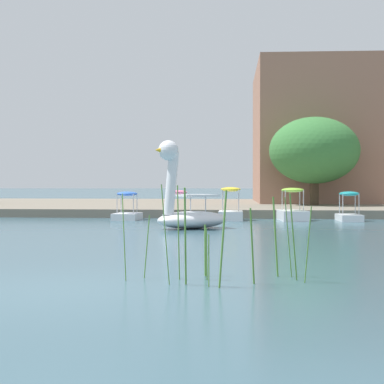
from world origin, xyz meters
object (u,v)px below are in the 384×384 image
(swan_boat, at_px, (188,207))
(pedal_boat_teal, at_px, (349,211))
(pedal_boat_pink, at_px, (177,212))
(tree_broadleaf_left, at_px, (314,151))
(pedal_boat_lime, at_px, (293,211))
(pedal_boat_blue, at_px, (127,211))
(pedal_boat_yellow, at_px, (231,210))

(swan_boat, xyz_separation_m, pedal_boat_teal, (6.50, 5.52, -0.35))
(pedal_boat_teal, bearing_deg, pedal_boat_pink, 179.98)
(pedal_boat_pink, distance_m, tree_broadleaf_left, 11.67)
(pedal_boat_pink, bearing_deg, pedal_boat_teal, -0.02)
(pedal_boat_teal, xyz_separation_m, pedal_boat_lime, (-2.43, 0.16, -0.00))
(swan_boat, relative_size, pedal_boat_blue, 1.76)
(swan_boat, bearing_deg, pedal_boat_pink, 101.14)
(swan_boat, xyz_separation_m, pedal_boat_pink, (-1.09, 5.52, -0.39))
(pedal_boat_teal, bearing_deg, pedal_boat_yellow, 178.98)
(tree_broadleaf_left, bearing_deg, pedal_boat_blue, -135.69)
(pedal_boat_lime, distance_m, pedal_boat_blue, 7.40)
(tree_broadleaf_left, bearing_deg, pedal_boat_lime, -101.34)
(pedal_boat_lime, relative_size, pedal_boat_pink, 1.25)
(pedal_boat_teal, relative_size, pedal_boat_pink, 1.03)
(swan_boat, height_order, pedal_boat_yellow, swan_boat)
(swan_boat, bearing_deg, pedal_boat_lime, 54.40)
(tree_broadleaf_left, bearing_deg, pedal_boat_teal, -85.58)
(pedal_boat_pink, xyz_separation_m, pedal_boat_blue, (-2.25, -0.06, 0.02))
(pedal_boat_lime, bearing_deg, pedal_boat_teal, -3.76)
(pedal_boat_teal, distance_m, pedal_boat_yellow, 5.17)
(pedal_boat_teal, relative_size, pedal_boat_lime, 0.82)
(pedal_boat_yellow, xyz_separation_m, pedal_boat_pink, (-2.41, -0.09, -0.06))
(swan_boat, distance_m, pedal_boat_pink, 5.64)
(swan_boat, distance_m, pedal_boat_yellow, 5.77)
(pedal_boat_lime, bearing_deg, tree_broadleaf_left, 78.66)
(pedal_boat_teal, bearing_deg, tree_broadleaf_left, 94.42)
(pedal_boat_yellow, bearing_deg, swan_boat, -103.28)
(swan_boat, relative_size, pedal_boat_yellow, 1.65)
(pedal_boat_yellow, relative_size, pedal_boat_blue, 1.07)
(pedal_boat_blue, bearing_deg, pedal_boat_teal, 0.36)
(pedal_boat_pink, xyz_separation_m, tree_broadleaf_left, (6.90, 8.86, 3.17))
(pedal_boat_pink, distance_m, pedal_boat_blue, 2.25)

